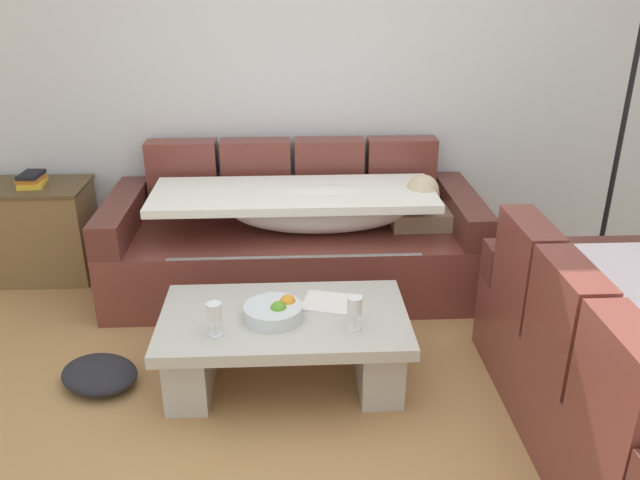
{
  "coord_description": "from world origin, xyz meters",
  "views": [
    {
      "loc": [
        -0.17,
        -2.11,
        1.95
      ],
      "look_at": [
        -0.01,
        1.09,
        0.55
      ],
      "focal_mm": 35.99,
      "sensor_mm": 36.0,
      "label": 1
    }
  ],
  "objects_px": {
    "couch_along_wall": "(300,238)",
    "floor_lamp": "(620,115)",
    "couch_near_window": "(639,383)",
    "open_magazine": "(331,303)",
    "fruit_bowl": "(275,311)",
    "side_cabinet": "(37,231)",
    "book_stack_on_cabinet": "(32,180)",
    "crumpled_garment": "(100,374)",
    "coffee_table": "(285,340)",
    "wine_glass_near_right": "(355,307)",
    "wine_glass_near_left": "(214,313)"
  },
  "relations": [
    {
      "from": "couch_along_wall",
      "to": "crumpled_garment",
      "type": "height_order",
      "value": "couch_along_wall"
    },
    {
      "from": "couch_along_wall",
      "to": "side_cabinet",
      "type": "distance_m",
      "value": 1.74
    },
    {
      "from": "book_stack_on_cabinet",
      "to": "side_cabinet",
      "type": "bearing_deg",
      "value": 169.01
    },
    {
      "from": "fruit_bowl",
      "to": "open_magazine",
      "type": "height_order",
      "value": "fruit_bowl"
    },
    {
      "from": "open_magazine",
      "to": "crumpled_garment",
      "type": "height_order",
      "value": "open_magazine"
    },
    {
      "from": "couch_along_wall",
      "to": "floor_lamp",
      "type": "height_order",
      "value": "floor_lamp"
    },
    {
      "from": "wine_glass_near_left",
      "to": "side_cabinet",
      "type": "xyz_separation_m",
      "value": [
        -1.32,
        1.43,
        -0.17
      ]
    },
    {
      "from": "side_cabinet",
      "to": "floor_lamp",
      "type": "distance_m",
      "value": 3.72
    },
    {
      "from": "side_cabinet",
      "to": "crumpled_garment",
      "type": "bearing_deg",
      "value": -60.81
    },
    {
      "from": "coffee_table",
      "to": "crumpled_garment",
      "type": "bearing_deg",
      "value": 179.36
    },
    {
      "from": "couch_near_window",
      "to": "open_magazine",
      "type": "distance_m",
      "value": 1.41
    },
    {
      "from": "open_magazine",
      "to": "floor_lamp",
      "type": "relative_size",
      "value": 0.14
    },
    {
      "from": "fruit_bowl",
      "to": "wine_glass_near_right",
      "type": "relative_size",
      "value": 1.69
    },
    {
      "from": "wine_glass_near_right",
      "to": "open_magazine",
      "type": "distance_m",
      "value": 0.28
    },
    {
      "from": "couch_near_window",
      "to": "side_cabinet",
      "type": "distance_m",
      "value": 3.6
    },
    {
      "from": "couch_near_window",
      "to": "fruit_bowl",
      "type": "height_order",
      "value": "couch_near_window"
    },
    {
      "from": "coffee_table",
      "to": "wine_glass_near_right",
      "type": "xyz_separation_m",
      "value": [
        0.33,
        -0.14,
        0.26
      ]
    },
    {
      "from": "couch_near_window",
      "to": "fruit_bowl",
      "type": "distance_m",
      "value": 1.62
    },
    {
      "from": "coffee_table",
      "to": "side_cabinet",
      "type": "height_order",
      "value": "side_cabinet"
    },
    {
      "from": "coffee_table",
      "to": "couch_along_wall",
      "type": "bearing_deg",
      "value": 84.7
    },
    {
      "from": "crumpled_garment",
      "to": "open_magazine",
      "type": "bearing_deg",
      "value": 4.32
    },
    {
      "from": "side_cabinet",
      "to": "crumpled_garment",
      "type": "relative_size",
      "value": 1.8
    },
    {
      "from": "floor_lamp",
      "to": "crumpled_garment",
      "type": "height_order",
      "value": "floor_lamp"
    },
    {
      "from": "coffee_table",
      "to": "fruit_bowl",
      "type": "relative_size",
      "value": 4.29
    },
    {
      "from": "wine_glass_near_left",
      "to": "open_magazine",
      "type": "relative_size",
      "value": 0.59
    },
    {
      "from": "fruit_bowl",
      "to": "wine_glass_near_right",
      "type": "bearing_deg",
      "value": -16.99
    },
    {
      "from": "coffee_table",
      "to": "wine_glass_near_right",
      "type": "relative_size",
      "value": 7.23
    },
    {
      "from": "open_magazine",
      "to": "crumpled_garment",
      "type": "bearing_deg",
      "value": -160.21
    },
    {
      "from": "open_magazine",
      "to": "side_cabinet",
      "type": "xyz_separation_m",
      "value": [
        -1.86,
        1.17,
        -0.06
      ]
    },
    {
      "from": "coffee_table",
      "to": "wine_glass_near_left",
      "type": "bearing_deg",
      "value": -151.49
    },
    {
      "from": "open_magazine",
      "to": "book_stack_on_cabinet",
      "type": "distance_m",
      "value": 2.19
    },
    {
      "from": "couch_along_wall",
      "to": "fruit_bowl",
      "type": "height_order",
      "value": "couch_along_wall"
    },
    {
      "from": "couch_along_wall",
      "to": "wine_glass_near_left",
      "type": "distance_m",
      "value": 1.28
    },
    {
      "from": "wine_glass_near_right",
      "to": "crumpled_garment",
      "type": "distance_m",
      "value": 1.34
    },
    {
      "from": "book_stack_on_cabinet",
      "to": "crumpled_garment",
      "type": "xyz_separation_m",
      "value": [
        0.67,
        -1.25,
        -0.62
      ]
    },
    {
      "from": "couch_near_window",
      "to": "open_magazine",
      "type": "xyz_separation_m",
      "value": [
        -1.25,
        0.65,
        0.05
      ]
    },
    {
      "from": "couch_along_wall",
      "to": "floor_lamp",
      "type": "relative_size",
      "value": 1.18
    },
    {
      "from": "couch_along_wall",
      "to": "fruit_bowl",
      "type": "relative_size",
      "value": 8.19
    },
    {
      "from": "side_cabinet",
      "to": "book_stack_on_cabinet",
      "type": "distance_m",
      "value": 0.36
    },
    {
      "from": "open_magazine",
      "to": "wine_glass_near_left",
      "type": "bearing_deg",
      "value": -138.56
    },
    {
      "from": "book_stack_on_cabinet",
      "to": "coffee_table",
      "type": "bearing_deg",
      "value": -38.29
    },
    {
      "from": "coffee_table",
      "to": "wine_glass_near_right",
      "type": "bearing_deg",
      "value": -23.59
    },
    {
      "from": "couch_near_window",
      "to": "wine_glass_near_right",
      "type": "height_order",
      "value": "couch_near_window"
    },
    {
      "from": "wine_glass_near_right",
      "to": "coffee_table",
      "type": "bearing_deg",
      "value": 156.41
    },
    {
      "from": "open_magazine",
      "to": "floor_lamp",
      "type": "distance_m",
      "value": 2.09
    },
    {
      "from": "couch_near_window",
      "to": "book_stack_on_cabinet",
      "type": "height_order",
      "value": "couch_near_window"
    },
    {
      "from": "couch_near_window",
      "to": "wine_glass_near_right",
      "type": "bearing_deg",
      "value": 70.42
    },
    {
      "from": "couch_near_window",
      "to": "floor_lamp",
      "type": "distance_m",
      "value": 1.77
    },
    {
      "from": "crumpled_garment",
      "to": "floor_lamp",
      "type": "bearing_deg",
      "value": 17.95
    },
    {
      "from": "coffee_table",
      "to": "floor_lamp",
      "type": "xyz_separation_m",
      "value": [
        1.99,
        0.96,
        0.88
      ]
    }
  ]
}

